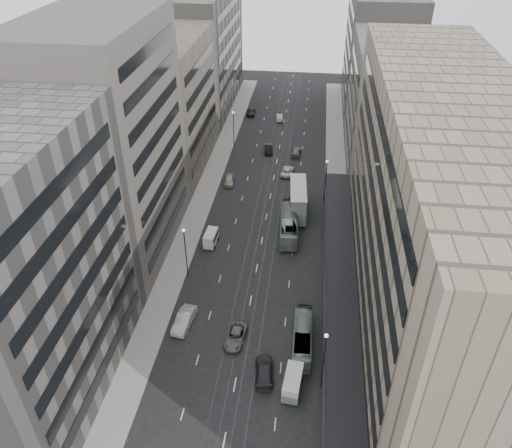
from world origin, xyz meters
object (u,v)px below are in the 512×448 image
at_px(vw_microbus, 293,382).
at_px(panel_van, 211,238).
at_px(bus_far, 289,224).
at_px(double_decker, 298,199).
at_px(sedan_2, 236,336).
at_px(bus_near, 302,337).
at_px(sedan_1, 184,320).

distance_m(vw_microbus, panel_van, 29.69).
xyz_separation_m(bus_far, double_decker, (1.11, 5.86, 1.20)).
distance_m(panel_van, sedan_2, 20.63).
relative_size(bus_near, double_decker, 0.99).
height_order(bus_far, panel_van, bus_far).
xyz_separation_m(bus_near, panel_van, (-15.18, 19.18, -0.08)).
bearing_deg(bus_far, panel_van, 18.45).
height_order(panel_van, sedan_1, panel_van).
height_order(double_decker, panel_van, double_decker).
distance_m(bus_near, double_decker, 29.92).
bearing_deg(bus_far, double_decker, -104.08).
height_order(bus_far, vw_microbus, bus_far).
height_order(sedan_1, sedan_2, sedan_1).
height_order(double_decker, sedan_2, double_decker).
bearing_deg(bus_far, sedan_1, 58.51).
bearing_deg(bus_far, bus_near, 94.38).
bearing_deg(vw_microbus, double_decker, 97.85).
height_order(bus_near, sedan_1, bus_near).
bearing_deg(panel_van, sedan_1, -86.76).
relative_size(bus_near, bus_far, 0.82).
bearing_deg(double_decker, vw_microbus, -91.55).
bearing_deg(sedan_2, bus_near, 7.34).
relative_size(panel_van, sedan_1, 0.72).
bearing_deg(double_decker, bus_near, -89.57).
bearing_deg(sedan_1, double_decker, 72.64).
relative_size(bus_near, sedan_1, 1.85).
bearing_deg(sedan_1, sedan_2, -7.20).
distance_m(double_decker, vw_microbus, 36.65).
bearing_deg(panel_van, double_decker, 42.55).
height_order(bus_near, double_decker, double_decker).
bearing_deg(sedan_2, vw_microbus, -35.63).
relative_size(bus_far, double_decker, 1.20).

